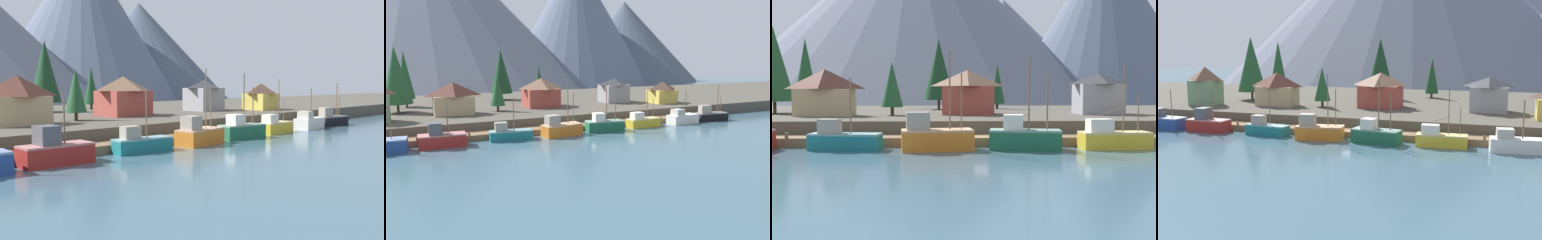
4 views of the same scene
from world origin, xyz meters
The scene contains 23 objects.
ground_plane centered at (0.00, 20.00, -0.50)m, with size 400.00×400.00×1.00m, color #3D5B6B.
dock centered at (0.00, 1.99, 0.50)m, with size 80.00×4.00×1.60m.
shoreline_bank centered at (0.00, 32.00, 1.25)m, with size 400.00×56.00×2.50m, color #4C473D.
mountain_west_peak centered at (-18.61, 144.89, 40.43)m, with size 168.71×168.71×80.85m, color slate.
mountain_central_peak centered at (22.29, 153.40, 24.48)m, with size 97.57×97.57×48.95m, color slate.
mountain_east_peak centered at (60.59, 128.28, 34.61)m, with size 83.35×83.35×69.21m, color slate.
mountain_far_ridge centered at (99.42, 137.97, 24.31)m, with size 91.67×91.67×48.62m, color #475160.
fishing_boat_red centered at (-24.58, -1.73, 1.37)m, with size 7.19×3.18×7.08m.
fishing_boat_teal centered at (-13.61, -1.63, 1.08)m, with size 7.31×3.06×7.24m.
fishing_boat_orange centered at (-4.36, -2.17, 1.35)m, with size 7.44×3.95×9.94m.
fishing_boat_green centered at (4.66, -2.04, 1.29)m, with size 7.44×3.82×9.40m.
fishing_boat_yellow centered at (14.01, -1.56, 1.13)m, with size 7.21×2.85×8.59m.
fishing_boat_white centered at (24.08, -1.91, 1.17)m, with size 7.34×3.48×7.03m.
fishing_boat_black centered at (32.18, -1.94, 1.19)m, with size 7.41×3.66×8.03m.
house_yellow centered at (30.39, 12.87, 5.30)m, with size 6.31×5.61×5.47m.
house_grey centered at (19.87, 19.37, 5.65)m, with size 6.75×5.98×6.18m.
house_tan centered at (-20.38, 15.35, 5.86)m, with size 8.09×4.62×6.57m.
house_red centered at (-0.19, 19.40, 5.92)m, with size 7.94×6.90×6.68m.
conifer_near_left centered at (-28.80, 32.32, 9.98)m, with size 4.01×4.01×13.04m.
conifer_near_right centered at (-11.15, 16.40, 6.94)m, with size 3.15×3.15×7.71m.
conifer_mid_left centered at (6.64, 39.69, 7.52)m, with size 3.14×3.14×9.03m.
conifer_mid_right centered at (-5.00, 37.31, 10.24)m, with size 5.92×5.92×13.61m.
conifer_back_left centered at (-30.57, 22.95, 10.34)m, with size 6.13×6.13×13.79m.
Camera 2 is at (-29.52, -61.10, 13.79)m, focal length 33.92 mm.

